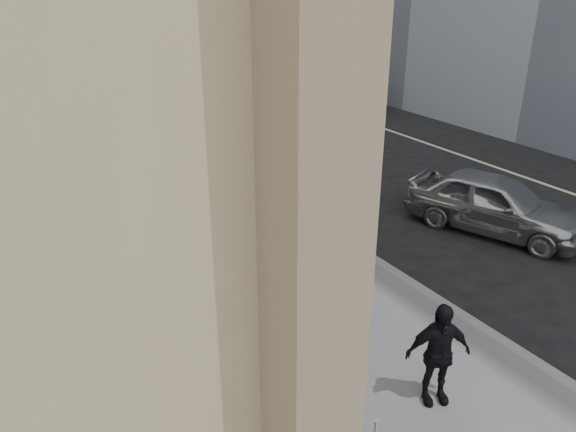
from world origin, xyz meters
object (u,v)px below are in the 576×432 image
object	(u,v)px
mounted_horse_right	(291,185)
pedestrian	(438,354)
car_grey	(337,90)
car_silver	(495,203)
mounted_horse_left	(306,289)

from	to	relation	value
mounted_horse_right	pedestrian	xyz separation A→B (m)	(-1.52, -6.69, -0.23)
pedestrian	car_grey	bearing A→B (deg)	81.27
mounted_horse_right	car_grey	bearing A→B (deg)	-139.31
pedestrian	car_silver	world-z (taller)	pedestrian
pedestrian	mounted_horse_right	bearing A→B (deg)	100.29
pedestrian	car_grey	xyz separation A→B (m)	(11.16, 18.01, -0.32)
mounted_horse_right	pedestrian	distance (m)	6.86
mounted_horse_left	car_silver	bearing A→B (deg)	-173.13
mounted_horse_right	mounted_horse_left	bearing A→B (deg)	52.69
mounted_horse_right	car_grey	world-z (taller)	mounted_horse_right
car_silver	car_grey	world-z (taller)	car_silver
mounted_horse_left	car_grey	size ratio (longest dim) A/B	0.58
mounted_horse_right	car_silver	xyz separation A→B (m)	(4.39, -2.83, -0.44)
pedestrian	car_silver	xyz separation A→B (m)	(5.90, 3.86, -0.22)
mounted_horse_right	car_grey	size ratio (longest dim) A/B	0.58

